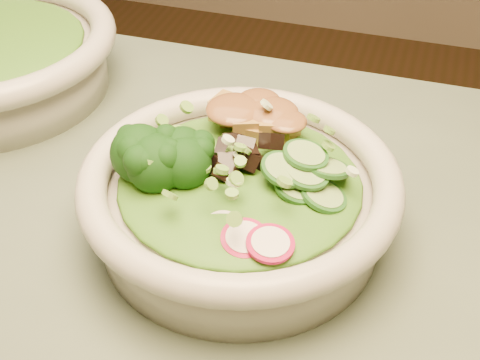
% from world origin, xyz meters
% --- Properties ---
extents(salad_bowl, '(0.25, 0.25, 0.07)m').
position_xyz_m(salad_bowl, '(0.15, 0.11, 0.79)').
color(salad_bowl, beige).
rests_on(salad_bowl, dining_table).
extents(lettuce_bed, '(0.19, 0.19, 0.02)m').
position_xyz_m(lettuce_bed, '(0.15, 0.11, 0.81)').
color(lettuce_bed, '#205612').
rests_on(lettuce_bed, salad_bowl).
extents(broccoli_florets, '(0.09, 0.08, 0.04)m').
position_xyz_m(broccoli_florets, '(0.09, 0.10, 0.82)').
color(broccoli_florets, black).
rests_on(broccoli_florets, salad_bowl).
extents(radish_slices, '(0.11, 0.06, 0.02)m').
position_xyz_m(radish_slices, '(0.16, 0.05, 0.81)').
color(radish_slices, '#A60C3C').
rests_on(radish_slices, salad_bowl).
extents(cucumber_slices, '(0.08, 0.08, 0.03)m').
position_xyz_m(cucumber_slices, '(0.21, 0.12, 0.82)').
color(cucumber_slices, '#83B564').
rests_on(cucumber_slices, salad_bowl).
extents(mushroom_heap, '(0.08, 0.08, 0.04)m').
position_xyz_m(mushroom_heap, '(0.15, 0.12, 0.82)').
color(mushroom_heap, black).
rests_on(mushroom_heap, salad_bowl).
extents(tofu_cubes, '(0.10, 0.08, 0.03)m').
position_xyz_m(tofu_cubes, '(0.14, 0.17, 0.82)').
color(tofu_cubes, '#A38036').
rests_on(tofu_cubes, salad_bowl).
extents(peanut_sauce, '(0.07, 0.05, 0.01)m').
position_xyz_m(peanut_sauce, '(0.14, 0.17, 0.83)').
color(peanut_sauce, brown).
rests_on(peanut_sauce, tofu_cubes).
extents(scallion_garnish, '(0.18, 0.18, 0.02)m').
position_xyz_m(scallion_garnish, '(0.15, 0.11, 0.83)').
color(scallion_garnish, '#6CA53A').
rests_on(scallion_garnish, salad_bowl).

